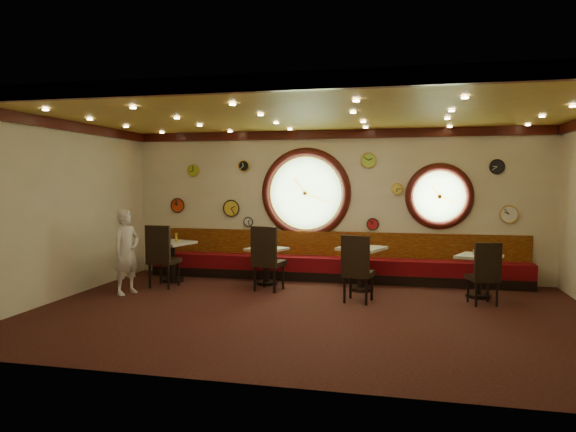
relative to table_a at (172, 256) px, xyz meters
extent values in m
cube|color=black|center=(3.26, -1.89, -0.53)|extent=(9.00, 6.00, 0.00)
cube|color=gold|center=(3.26, -1.89, 2.67)|extent=(9.00, 6.00, 0.02)
cube|color=beige|center=(3.26, 1.11, 1.07)|extent=(9.00, 0.02, 3.20)
cube|color=beige|center=(3.26, -4.89, 1.07)|extent=(9.00, 0.02, 3.20)
cube|color=beige|center=(-1.24, -1.89, 1.07)|extent=(0.02, 6.00, 3.20)
cube|color=#350D09|center=(3.26, 1.06, 2.58)|extent=(9.00, 0.10, 0.18)
cube|color=#350D09|center=(3.26, -4.84, 2.58)|extent=(9.00, 0.10, 0.18)
cube|color=#350D09|center=(-1.19, -1.89, 2.58)|extent=(0.10, 6.00, 0.18)
cube|color=black|center=(3.26, 0.83, -0.43)|extent=(8.00, 0.55, 0.20)
cube|color=#5E0810|center=(3.26, 0.83, -0.18)|extent=(8.00, 0.55, 0.30)
cube|color=#5B1007|center=(3.26, 1.05, 0.22)|extent=(8.00, 0.10, 0.55)
cylinder|color=#90C475|center=(2.66, 1.10, 1.32)|extent=(1.66, 0.02, 1.66)
torus|color=#350D09|center=(2.66, 1.09, 1.32)|extent=(1.98, 0.18, 1.98)
torus|color=gold|center=(2.66, 1.06, 1.32)|extent=(1.61, 0.03, 1.61)
cylinder|color=#90C475|center=(5.46, 1.10, 1.27)|extent=(1.10, 0.02, 1.10)
torus|color=#350D09|center=(5.46, 1.09, 1.27)|extent=(1.38, 0.18, 1.38)
torus|color=gold|center=(5.46, 1.06, 1.27)|extent=(1.09, 0.03, 1.09)
cylinder|color=red|center=(4.11, 1.07, 0.67)|extent=(0.24, 0.03, 0.24)
cylinder|color=white|center=(6.81, 1.07, 0.92)|extent=(0.34, 0.03, 0.34)
cylinder|color=black|center=(1.26, 1.07, 1.92)|extent=(0.24, 0.03, 0.24)
cylinder|color=red|center=(-0.34, 1.07, 1.02)|extent=(0.32, 0.03, 0.32)
cylinder|color=white|center=(1.36, 1.07, 0.67)|extent=(0.20, 0.03, 0.20)
cylinder|color=black|center=(6.56, 1.07, 1.87)|extent=(0.28, 0.03, 0.28)
cylinder|color=#A8DF45|center=(4.01, 1.07, 2.02)|extent=(0.30, 0.03, 0.30)
cylinder|color=#93B925|center=(0.06, 1.07, 1.82)|extent=(0.26, 0.03, 0.26)
cylinder|color=gold|center=(0.96, 1.07, 0.97)|extent=(0.36, 0.03, 0.36)
cylinder|color=#EBD44E|center=(4.61, 1.07, 1.42)|extent=(0.22, 0.03, 0.22)
cylinder|color=black|center=(0.00, 0.00, -0.50)|extent=(0.48, 0.48, 0.07)
cylinder|color=black|center=(0.00, 0.00, -0.12)|extent=(0.13, 0.13, 0.77)
cube|color=silver|center=(0.00, 0.00, 0.28)|extent=(0.96, 0.96, 0.05)
cylinder|color=black|center=(2.02, 0.16, -0.50)|extent=(0.43, 0.43, 0.06)
cylinder|color=black|center=(2.02, 0.16, -0.16)|extent=(0.12, 0.12, 0.68)
cube|color=silver|center=(2.02, 0.16, 0.19)|extent=(0.88, 0.88, 0.05)
cylinder|color=black|center=(3.96, -0.01, -0.50)|extent=(0.48, 0.48, 0.07)
cylinder|color=black|center=(3.96, -0.01, -0.11)|extent=(0.13, 0.13, 0.77)
cube|color=silver|center=(3.96, -0.01, 0.29)|extent=(1.00, 1.00, 0.05)
cylinder|color=black|center=(6.09, -0.14, -0.50)|extent=(0.44, 0.44, 0.06)
cylinder|color=black|center=(6.09, -0.14, -0.15)|extent=(0.12, 0.12, 0.70)
cube|color=silver|center=(6.09, -0.14, 0.22)|extent=(0.93, 0.93, 0.05)
cube|color=black|center=(0.09, -0.55, -0.01)|extent=(0.56, 0.56, 0.09)
cube|color=black|center=(0.08, -0.78, 0.38)|extent=(0.53, 0.10, 0.68)
cube|color=black|center=(2.21, -0.39, -0.01)|extent=(0.62, 0.62, 0.09)
cube|color=black|center=(2.17, -0.62, 0.38)|extent=(0.53, 0.17, 0.69)
cube|color=black|center=(3.98, -0.96, -0.04)|extent=(0.58, 0.58, 0.09)
cube|color=black|center=(3.94, -1.18, 0.33)|extent=(0.50, 0.15, 0.65)
cube|color=black|center=(6.08, -0.69, -0.08)|extent=(0.56, 0.56, 0.08)
cube|color=black|center=(6.13, -0.88, 0.26)|extent=(0.45, 0.17, 0.59)
cylinder|color=silver|center=(-0.06, 0.00, 0.36)|extent=(0.03, 0.03, 0.09)
cylinder|color=silver|center=(1.95, 0.17, 0.27)|extent=(0.04, 0.04, 0.11)
cylinder|color=silver|center=(3.89, 0.07, 0.37)|extent=(0.04, 0.04, 0.10)
cylinder|color=silver|center=(6.00, -0.10, 0.29)|extent=(0.03, 0.03, 0.09)
cylinder|color=silver|center=(0.00, -0.06, 0.36)|extent=(0.03, 0.03, 0.09)
cylinder|color=silver|center=(2.08, 0.11, 0.27)|extent=(0.03, 0.03, 0.10)
cylinder|color=silver|center=(3.95, -0.07, 0.37)|extent=(0.04, 0.04, 0.11)
cylinder|color=silver|center=(6.15, -0.16, 0.28)|extent=(0.03, 0.03, 0.09)
cylinder|color=yellow|center=(0.10, 0.03, 0.40)|extent=(0.06, 0.06, 0.18)
cylinder|color=gold|center=(2.09, 0.29, 0.29)|extent=(0.05, 0.05, 0.15)
cylinder|color=gold|center=(4.07, 0.13, 0.39)|extent=(0.05, 0.05, 0.16)
cylinder|color=gold|center=(6.15, -0.01, 0.32)|extent=(0.05, 0.05, 0.17)
imported|color=white|center=(-0.31, -1.27, 0.26)|extent=(0.54, 0.67, 1.59)
camera|label=1|loc=(4.70, -9.91, 1.60)|focal=32.00mm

